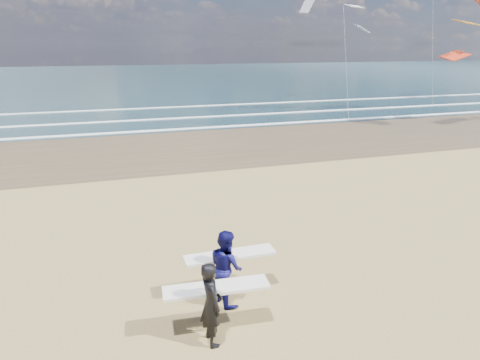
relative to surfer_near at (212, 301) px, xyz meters
name	(u,v)px	position (x,y,z in m)	size (l,w,h in m)	color
wet_sand_strip	(428,128)	(20.53, 17.86, -0.91)	(220.00, 12.00, 0.01)	#4A3F27
ocean	(226,76)	(20.53, 71.86, -0.91)	(220.00, 100.00, 0.02)	#183036
foam_breakers	(353,108)	(20.53, 27.96, -0.87)	(220.00, 11.70, 0.05)	white
surfer_near	(212,301)	(0.00, 0.00, 0.00)	(2.23, 1.04, 1.80)	black
surfer_far	(226,266)	(0.67, 1.30, -0.01)	(2.20, 1.11, 1.81)	#0E0D4C
kite_1	(345,36)	(17.86, 25.77, 5.50)	(6.64, 4.83, 11.05)	slate
kite_5	(433,17)	(31.22, 31.32, 7.52)	(4.90, 4.64, 16.23)	slate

